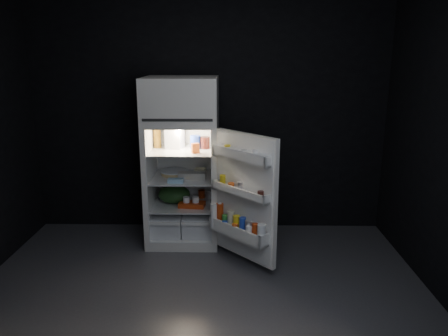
{
  "coord_description": "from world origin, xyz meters",
  "views": [
    {
      "loc": [
        0.25,
        -3.22,
        2.02
      ],
      "look_at": [
        0.18,
        1.0,
        0.9
      ],
      "focal_mm": 35.0,
      "sensor_mm": 36.0,
      "label": 1
    }
  ],
  "objects_px": {
    "fridge_door": "(243,200)",
    "egg_carton": "(192,176)",
    "milk_jug": "(175,137)",
    "refrigerator": "(183,155)",
    "yogurt_tray": "(192,205)"
  },
  "relations": [
    {
      "from": "fridge_door",
      "to": "yogurt_tray",
      "type": "height_order",
      "value": "fridge_door"
    },
    {
      "from": "refrigerator",
      "to": "milk_jug",
      "type": "relative_size",
      "value": 7.42
    },
    {
      "from": "refrigerator",
      "to": "egg_carton",
      "type": "relative_size",
      "value": 6.18
    },
    {
      "from": "refrigerator",
      "to": "egg_carton",
      "type": "distance_m",
      "value": 0.25
    },
    {
      "from": "fridge_door",
      "to": "milk_jug",
      "type": "xyz_separation_m",
      "value": [
        -0.72,
        0.67,
        0.47
      ]
    },
    {
      "from": "fridge_door",
      "to": "milk_jug",
      "type": "bearing_deg",
      "value": 136.69
    },
    {
      "from": "fridge_door",
      "to": "egg_carton",
      "type": "bearing_deg",
      "value": 134.66
    },
    {
      "from": "refrigerator",
      "to": "fridge_door",
      "type": "bearing_deg",
      "value": -45.75
    },
    {
      "from": "fridge_door",
      "to": "yogurt_tray",
      "type": "distance_m",
      "value": 0.76
    },
    {
      "from": "refrigerator",
      "to": "milk_jug",
      "type": "height_order",
      "value": "refrigerator"
    },
    {
      "from": "egg_carton",
      "to": "milk_jug",
      "type": "bearing_deg",
      "value": 144.25
    },
    {
      "from": "refrigerator",
      "to": "fridge_door",
      "type": "xyz_separation_m",
      "value": [
        0.63,
        -0.65,
        -0.28
      ]
    },
    {
      "from": "refrigerator",
      "to": "fridge_door",
      "type": "height_order",
      "value": "refrigerator"
    },
    {
      "from": "fridge_door",
      "to": "egg_carton",
      "type": "relative_size",
      "value": 4.24
    },
    {
      "from": "fridge_door",
      "to": "yogurt_tray",
      "type": "xyz_separation_m",
      "value": [
        -0.53,
        0.49,
        -0.23
      ]
    }
  ]
}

